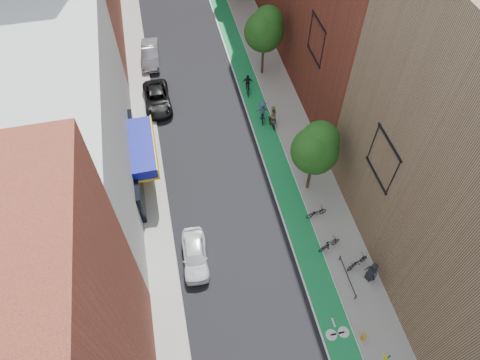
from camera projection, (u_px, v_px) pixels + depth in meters
ground at (270, 332)px, 26.33m from camera, size 160.00×160.00×0.00m
bike_lane at (241, 63)px, 42.19m from camera, size 2.00×68.00×0.01m
sidewalk_left at (139, 77)px, 40.82m from camera, size 2.00×68.00×0.15m
sidewalk_right at (266, 59)px, 42.46m from camera, size 3.00×68.00×0.15m
building_left_near_red at (34, 352)px, 17.92m from camera, size 8.00×10.00×16.00m
building_left_white at (61, 131)px, 28.36m from camera, size 8.00×20.00×12.00m
tree_near at (316, 148)px, 29.28m from camera, size 3.40×3.36×6.42m
tree_mid at (265, 29)px, 37.35m from camera, size 3.55×3.53×6.74m
parked_car_white at (195, 255)px, 28.74m from camera, size 1.90×4.18×1.39m
parked_car_black at (157, 99)px, 38.09m from camera, size 2.35×4.95×1.37m
parked_car_silver at (150, 54)px, 41.86m from camera, size 1.94×4.69×1.51m
cyclist_lane_near at (272, 118)px, 36.31m from camera, size 0.92×1.67×2.11m
cyclist_lane_mid at (248, 86)px, 39.01m from camera, size 1.00×1.60×1.95m
cyclist_lane_far at (262, 112)px, 36.68m from camera, size 1.21×1.72×2.07m
parked_bike_near at (357, 262)px, 28.50m from camera, size 1.90×1.23×0.94m
parked_bike_mid at (329, 244)px, 29.24m from camera, size 1.88×1.03×1.09m
parked_bike_far at (316, 213)px, 30.93m from camera, size 1.67×0.80×0.84m
pedestrian at (372, 272)px, 27.61m from camera, size 0.88×1.04×1.82m
fire_hydrant at (363, 337)px, 25.61m from camera, size 0.26×0.26×0.75m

